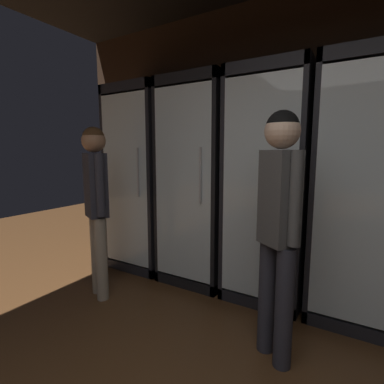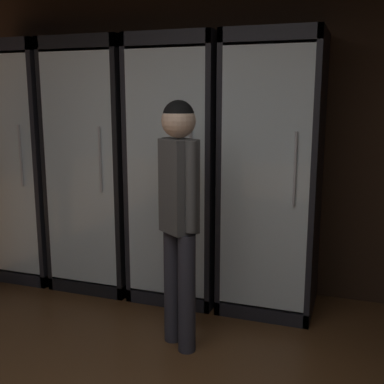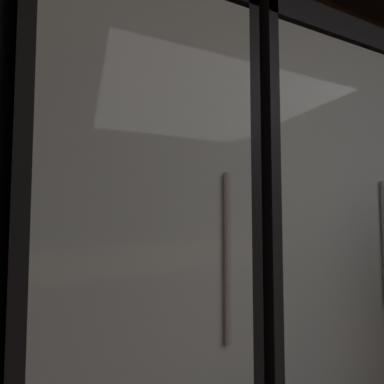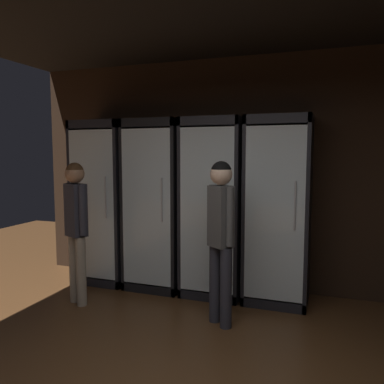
{
  "view_description": "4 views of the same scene",
  "coord_description": "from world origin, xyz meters",
  "px_view_note": "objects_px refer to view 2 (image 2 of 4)",
  "views": [
    {
      "loc": [
        0.25,
        0.12,
        1.34
      ],
      "look_at": [
        -1.13,
        2.41,
        0.96
      ],
      "focal_mm": 26.91,
      "sensor_mm": 36.0,
      "label": 1
    },
    {
      "loc": [
        0.85,
        -0.83,
        1.61
      ],
      "look_at": [
        -0.4,
        2.74,
        0.85
      ],
      "focal_mm": 44.84,
      "sensor_mm": 36.0,
      "label": 2
    },
    {
      "loc": [
        -1.4,
        1.66,
        1.28
      ],
      "look_at": [
        -0.95,
        2.75,
        1.34
      ],
      "focal_mm": 24.74,
      "sensor_mm": 36.0,
      "label": 3
    },
    {
      "loc": [
        0.77,
        -1.64,
        1.66
      ],
      "look_at": [
        -0.63,
        2.34,
        1.23
      ],
      "focal_mm": 36.35,
      "sensor_mm": 36.0,
      "label": 4
    }
  ],
  "objects_px": {
    "cooler_far_left": "(30,164)",
    "cooler_right": "(273,177)",
    "cooler_center": "(182,172)",
    "shopper_far": "(179,202)",
    "cooler_left": "(102,168)"
  },
  "relations": [
    {
      "from": "shopper_far",
      "to": "cooler_center",
      "type": "bearing_deg",
      "value": 109.33
    },
    {
      "from": "cooler_far_left",
      "to": "cooler_right",
      "type": "bearing_deg",
      "value": -0.09
    },
    {
      "from": "cooler_left",
      "to": "cooler_right",
      "type": "distance_m",
      "value": 1.46
    },
    {
      "from": "cooler_far_left",
      "to": "cooler_right",
      "type": "distance_m",
      "value": 2.19
    },
    {
      "from": "cooler_far_left",
      "to": "cooler_right",
      "type": "xyz_separation_m",
      "value": [
        2.19,
        -0.0,
        0.01
      ]
    },
    {
      "from": "cooler_left",
      "to": "cooler_center",
      "type": "distance_m",
      "value": 0.73
    },
    {
      "from": "cooler_center",
      "to": "cooler_right",
      "type": "distance_m",
      "value": 0.73
    },
    {
      "from": "cooler_right",
      "to": "shopper_far",
      "type": "xyz_separation_m",
      "value": [
        -0.43,
        -0.84,
        -0.05
      ]
    },
    {
      "from": "cooler_center",
      "to": "shopper_far",
      "type": "xyz_separation_m",
      "value": [
        0.3,
        -0.84,
        -0.05
      ]
    },
    {
      "from": "cooler_right",
      "to": "cooler_center",
      "type": "bearing_deg",
      "value": 179.88
    },
    {
      "from": "cooler_far_left",
      "to": "cooler_left",
      "type": "distance_m",
      "value": 0.73
    },
    {
      "from": "cooler_left",
      "to": "cooler_right",
      "type": "bearing_deg",
      "value": -0.11
    },
    {
      "from": "cooler_far_left",
      "to": "cooler_right",
      "type": "height_order",
      "value": "same"
    },
    {
      "from": "cooler_right",
      "to": "cooler_left",
      "type": "bearing_deg",
      "value": 179.89
    },
    {
      "from": "cooler_left",
      "to": "cooler_right",
      "type": "xyz_separation_m",
      "value": [
        1.46,
        -0.0,
        0.01
      ]
    }
  ]
}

